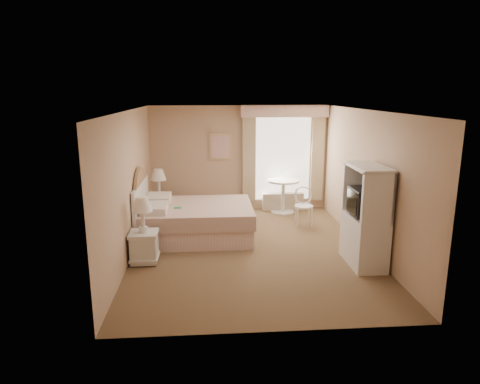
{
  "coord_description": "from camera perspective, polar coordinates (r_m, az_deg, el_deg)",
  "views": [
    {
      "loc": [
        -0.76,
        -7.32,
        2.82
      ],
      "look_at": [
        -0.17,
        0.3,
        1.01
      ],
      "focal_mm": 32.0,
      "sensor_mm": 36.0,
      "label": 1
    }
  ],
  "objects": [
    {
      "name": "nightstand_far",
      "position": [
        9.69,
        -10.69,
        -1.21
      ],
      "size": [
        0.47,
        0.47,
        1.14
      ],
      "color": "white",
      "rests_on": "room"
    },
    {
      "name": "bed",
      "position": [
        8.46,
        -6.66,
        -3.66
      ],
      "size": [
        2.19,
        1.72,
        1.52
      ],
      "color": "#DE9690",
      "rests_on": "room"
    },
    {
      "name": "room",
      "position": [
        7.52,
        1.47,
        1.26
      ],
      "size": [
        4.21,
        5.51,
        2.51
      ],
      "color": "brown",
      "rests_on": "ground"
    },
    {
      "name": "framed_art",
      "position": [
        10.12,
        -2.65,
        6.07
      ],
      "size": [
        0.52,
        0.04,
        0.62
      ],
      "color": "tan",
      "rests_on": "room"
    },
    {
      "name": "window",
      "position": [
        10.24,
        5.82,
        4.93
      ],
      "size": [
        2.05,
        0.22,
        2.51
      ],
      "color": "white",
      "rests_on": "room"
    },
    {
      "name": "armoire",
      "position": [
        7.33,
        16.35,
        -4.12
      ],
      "size": [
        0.5,
        1.0,
        1.67
      ],
      "color": "white",
      "rests_on": "room"
    },
    {
      "name": "nightstand_near",
      "position": [
        7.34,
        -12.71,
        -6.07
      ],
      "size": [
        0.46,
        0.46,
        1.12
      ],
      "color": "white",
      "rests_on": "room"
    },
    {
      "name": "cafe_chair",
      "position": [
        9.32,
        8.47,
        -1.43
      ],
      "size": [
        0.41,
        0.41,
        0.81
      ],
      "rotation": [
        0.0,
        0.0,
        -0.06
      ],
      "color": "silver",
      "rests_on": "room"
    },
    {
      "name": "round_table",
      "position": [
        10.14,
        5.77,
        0.17
      ],
      "size": [
        0.75,
        0.75,
        0.79
      ],
      "color": "silver",
      "rests_on": "room"
    }
  ]
}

